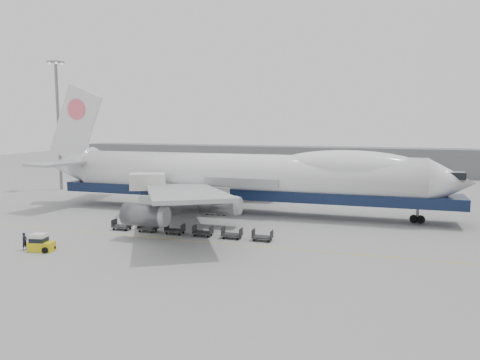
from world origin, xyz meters
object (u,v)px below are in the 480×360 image
(airliner, at_px, (245,176))
(catering_truck, at_px, (148,192))
(baggage_tug, at_px, (40,243))
(ground_worker, at_px, (25,241))

(airliner, height_order, catering_truck, airliner)
(catering_truck, relative_size, baggage_tug, 2.24)
(airliner, relative_size, baggage_tug, 24.33)
(baggage_tug, height_order, ground_worker, ground_worker)
(baggage_tug, relative_size, ground_worker, 1.46)
(airliner, xyz_separation_m, baggage_tug, (-14.70, -26.73, -4.79))
(airliner, bearing_deg, baggage_tug, -118.81)
(airliner, bearing_deg, ground_worker, -121.66)
(ground_worker, bearing_deg, airliner, -31.80)
(baggage_tug, bearing_deg, airliner, 51.04)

